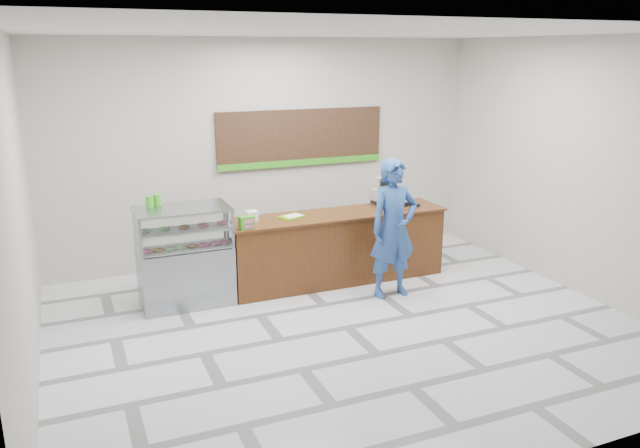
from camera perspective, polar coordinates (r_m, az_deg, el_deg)
name	(u,v)px	position (r m, az deg, el deg)	size (l,w,h in m)	color
floor	(348,327)	(7.81, 2.57, -9.43)	(7.00, 7.00, 0.00)	silver
back_wall	(268,152)	(9.99, -4.75, 6.61)	(7.00, 7.00, 0.00)	#BDB7AD
ceiling	(352,31)	(7.08, 2.92, 17.19)	(7.00, 7.00, 0.00)	silver
sales_counter	(337,247)	(9.15, 1.56, -2.13)	(3.26, 0.76, 1.03)	#582F17
display_case	(185,256)	(8.47, -12.26, -2.84)	(1.22, 0.72, 1.33)	gray
menu_board	(301,139)	(10.10, -1.71, 7.81)	(2.80, 0.06, 0.90)	black
cash_register	(389,195)	(9.55, 6.35, 2.68)	(0.50, 0.51, 0.41)	black
card_terminal	(414,205)	(9.53, 8.63, 1.77)	(0.09, 0.17, 0.04)	black
serving_tray	(292,216)	(8.80, -2.56, 0.70)	(0.40, 0.35, 0.02)	#54B006
napkin_box	(252,216)	(8.67, -6.25, 0.77)	(0.15, 0.15, 0.13)	white
straw_cup	(251,216)	(8.68, -6.34, 0.71)	(0.07, 0.07, 0.11)	silver
promo_box	(247,223)	(8.26, -6.73, 0.13)	(0.19, 0.13, 0.17)	green
donut_decal	(395,209)	(9.31, 6.91, 1.37)	(0.16, 0.16, 0.00)	#D25287
green_cup_left	(150,202)	(8.40, -15.32, 1.98)	(0.10, 0.10, 0.15)	green
green_cup_right	(157,200)	(8.46, -14.65, 2.14)	(0.10, 0.10, 0.15)	green
customer	(393,229)	(8.54, 6.73, -0.42)	(0.70, 0.46, 1.92)	#284B8F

